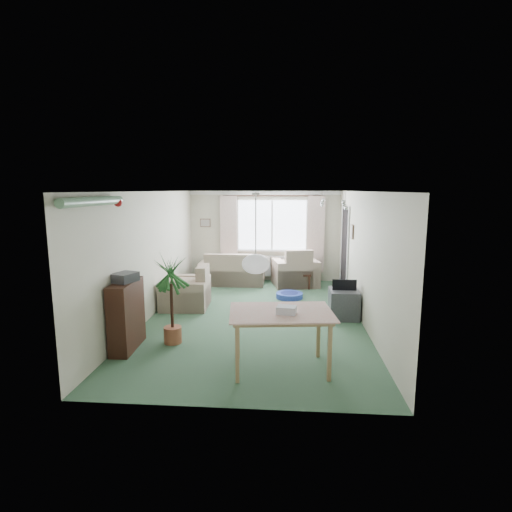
# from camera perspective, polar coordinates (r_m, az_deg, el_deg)

# --- Properties ---
(ground) EXTENTS (6.50, 6.50, 0.00)m
(ground) POSITION_cam_1_polar(r_m,az_deg,el_deg) (7.78, -0.17, -8.75)
(ground) COLOR #33553B
(window) EXTENTS (1.80, 0.03, 1.30)m
(window) POSITION_cam_1_polar(r_m,az_deg,el_deg) (10.64, 2.31, 4.44)
(window) COLOR white
(curtain_rod) EXTENTS (2.60, 0.03, 0.03)m
(curtain_rod) POSITION_cam_1_polar(r_m,az_deg,el_deg) (10.52, 2.32, 8.58)
(curtain_rod) COLOR black
(curtain_left) EXTENTS (0.45, 0.08, 2.00)m
(curtain_left) POSITION_cam_1_polar(r_m,az_deg,el_deg) (10.67, -3.91, 3.19)
(curtain_left) COLOR beige
(curtain_right) EXTENTS (0.45, 0.08, 2.00)m
(curtain_right) POSITION_cam_1_polar(r_m,az_deg,el_deg) (10.58, 8.53, 3.06)
(curtain_right) COLOR beige
(radiator) EXTENTS (1.20, 0.10, 0.55)m
(radiator) POSITION_cam_1_polar(r_m,az_deg,el_deg) (10.76, 2.27, -1.43)
(radiator) COLOR white
(doorway) EXTENTS (0.03, 0.95, 2.00)m
(doorway) POSITION_cam_1_polar(r_m,az_deg,el_deg) (9.77, 12.58, 0.81)
(doorway) COLOR black
(pendant_lamp) EXTENTS (0.36, 0.36, 0.36)m
(pendant_lamp) POSITION_cam_1_polar(r_m,az_deg,el_deg) (5.17, -0.04, -1.15)
(pendant_lamp) COLOR white
(tinsel_garland) EXTENTS (1.60, 1.60, 0.12)m
(tinsel_garland) POSITION_cam_1_polar(r_m,az_deg,el_deg) (5.66, -22.16, 7.24)
(tinsel_garland) COLOR #196626
(bauble_cluster_a) EXTENTS (0.20, 0.20, 0.20)m
(bauble_cluster_a) POSITION_cam_1_polar(r_m,az_deg,el_deg) (8.30, 9.40, 7.88)
(bauble_cluster_a) COLOR silver
(bauble_cluster_b) EXTENTS (0.20, 0.20, 0.20)m
(bauble_cluster_b) POSITION_cam_1_polar(r_m,az_deg,el_deg) (7.14, 12.64, 7.54)
(bauble_cluster_b) COLOR silver
(wall_picture_back) EXTENTS (0.28, 0.03, 0.22)m
(wall_picture_back) POSITION_cam_1_polar(r_m,az_deg,el_deg) (10.86, -7.25, 4.73)
(wall_picture_back) COLOR brown
(wall_picture_right) EXTENTS (0.03, 0.24, 0.30)m
(wall_picture_right) POSITION_cam_1_polar(r_m,az_deg,el_deg) (8.72, 13.58, 3.40)
(wall_picture_right) COLOR brown
(sofa) EXTENTS (1.67, 0.89, 0.83)m
(sofa) POSITION_cam_1_polar(r_m,az_deg,el_deg) (10.41, -3.46, -1.71)
(sofa) COLOR beige
(sofa) RESTS_ON ground
(armchair_corner) EXTENTS (1.27, 1.23, 0.97)m
(armchair_corner) POSITION_cam_1_polar(r_m,az_deg,el_deg) (10.28, 5.59, -1.49)
(armchair_corner) COLOR tan
(armchair_corner) RESTS_ON ground
(armchair_left) EXTENTS (0.98, 1.03, 0.88)m
(armchair_left) POSITION_cam_1_polar(r_m,az_deg,el_deg) (8.46, -10.06, -4.29)
(armchair_left) COLOR beige
(armchair_left) RESTS_ON ground
(coffee_table) EXTENTS (0.87, 0.53, 0.38)m
(coffee_table) POSITION_cam_1_polar(r_m,az_deg,el_deg) (10.11, 5.52, -3.41)
(coffee_table) COLOR black
(coffee_table) RESTS_ON ground
(photo_frame) EXTENTS (0.12, 0.03, 0.16)m
(photo_frame) POSITION_cam_1_polar(r_m,az_deg,el_deg) (10.01, 5.60, -1.96)
(photo_frame) COLOR brown
(photo_frame) RESTS_ON coffee_table
(bookshelf) EXTENTS (0.32, 0.87, 1.05)m
(bookshelf) POSITION_cam_1_polar(r_m,az_deg,el_deg) (6.49, -18.01, -8.07)
(bookshelf) COLOR black
(bookshelf) RESTS_ON ground
(hifi_box) EXTENTS (0.38, 0.42, 0.14)m
(hifi_box) POSITION_cam_1_polar(r_m,az_deg,el_deg) (6.34, -18.23, -2.91)
(hifi_box) COLOR #3C3B41
(hifi_box) RESTS_ON bookshelf
(houseplant) EXTENTS (0.76, 0.76, 1.42)m
(houseplant) POSITION_cam_1_polar(r_m,az_deg,el_deg) (6.48, -11.97, -6.16)
(houseplant) COLOR #1E541C
(houseplant) RESTS_ON ground
(dining_table) EXTENTS (1.36, 0.99, 0.80)m
(dining_table) POSITION_cam_1_polar(r_m,az_deg,el_deg) (5.55, 3.56, -12.04)
(dining_table) COLOR tan
(dining_table) RESTS_ON ground
(gift_box) EXTENTS (0.28, 0.22, 0.12)m
(gift_box) POSITION_cam_1_polar(r_m,az_deg,el_deg) (5.32, 4.38, -7.79)
(gift_box) COLOR silver
(gift_box) RESTS_ON dining_table
(tv_cube) EXTENTS (0.55, 0.60, 0.54)m
(tv_cube) POSITION_cam_1_polar(r_m,az_deg,el_deg) (7.87, 12.42, -6.69)
(tv_cube) COLOR #323136
(tv_cube) RESTS_ON ground
(pet_bed) EXTENTS (0.70, 0.70, 0.12)m
(pet_bed) POSITION_cam_1_polar(r_m,az_deg,el_deg) (9.12, 4.79, -5.64)
(pet_bed) COLOR #215398
(pet_bed) RESTS_ON ground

